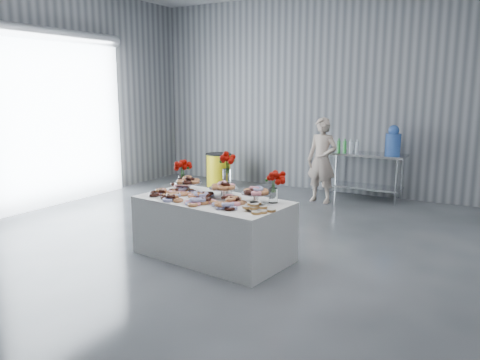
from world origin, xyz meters
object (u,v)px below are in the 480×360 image
object	(u,v)px
display_table	(213,228)
water_jug	(393,142)
prep_table	(365,168)
person	(322,160)
trash_barrel	(219,170)

from	to	relation	value
display_table	water_jug	distance (m)	4.39
prep_table	display_table	bearing A→B (deg)	-100.44
display_table	water_jug	xyz separation A→B (m)	(1.26, 4.13, 0.77)
person	trash_barrel	distance (m)	2.52
prep_table	trash_barrel	bearing A→B (deg)	-173.22
water_jug	display_table	bearing A→B (deg)	-106.97
prep_table	water_jug	world-z (taller)	water_jug
display_table	person	size ratio (longest dim) A/B	1.19
display_table	prep_table	bearing A→B (deg)	79.56
prep_table	person	world-z (taller)	person
display_table	water_jug	size ratio (longest dim) A/B	3.43
person	water_jug	bearing A→B (deg)	34.99
display_table	person	world-z (taller)	person
display_table	person	bearing A→B (deg)	87.92
display_table	prep_table	xyz separation A→B (m)	(0.76, 4.13, 0.24)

